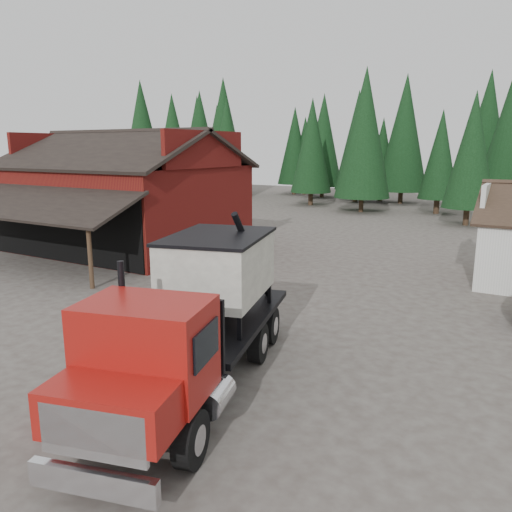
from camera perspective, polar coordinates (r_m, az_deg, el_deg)
The scene contains 8 objects.
ground at distance 18.03m, azimuth -11.15°, elevation -7.72°, with size 120.00×120.00×0.00m, color #4A413A.
red_barn at distance 31.91m, azimuth -14.59°, elevation 5.78°, with size 12.80×13.63×7.18m.
conifer_backdrop at distance 56.13m, azimuth 18.39°, elevation 5.44°, with size 76.00×16.00×16.00m, color black, non-canonical shape.
near_pine_a at distance 52.55m, azimuth -9.45°, elevation 12.46°, with size 4.40×4.40×11.40m.
near_pine_b at distance 42.97m, azimuth 23.47°, elevation 11.03°, with size 3.96×3.96×10.40m.
near_pine_d at distance 49.10m, azimuth 12.28°, elevation 13.55°, with size 5.28×5.28×13.40m.
feed_truck at distance 12.80m, azimuth -6.71°, elevation -6.37°, with size 4.94×9.93×4.33m.
equip_box at distance 12.56m, azimuth -21.44°, elevation -16.13°, with size 0.70×1.10×0.60m, color maroon.
Camera 1 is at (11.33, -12.63, 6.11)m, focal length 35.00 mm.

